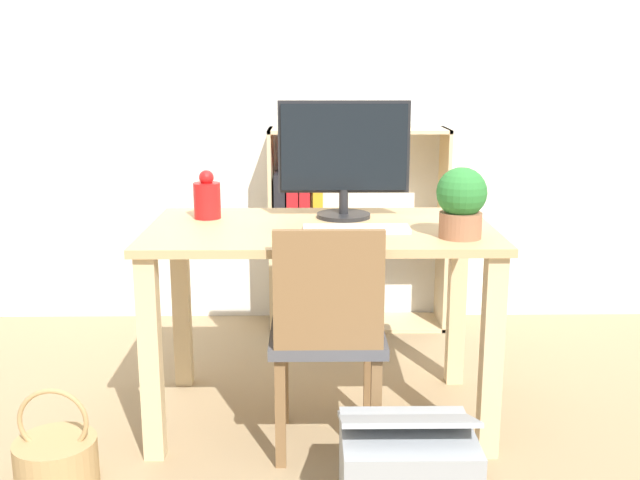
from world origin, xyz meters
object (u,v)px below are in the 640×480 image
object	(u,v)px
bookshelf	(321,235)
storage_box	(407,470)
keyboard	(356,229)
potted_plant	(461,201)
vase	(207,198)
basket	(56,460)
monitor	(344,153)
chair	(328,330)

from	to	relation	value
bookshelf	storage_box	world-z (taller)	bookshelf
keyboard	potted_plant	distance (m)	0.39
keyboard	bookshelf	world-z (taller)	bookshelf
bookshelf	storage_box	size ratio (longest dim) A/B	2.53
storage_box	keyboard	bearing A→B (deg)	102.31
vase	basket	size ratio (longest dim) A/B	0.56
monitor	chair	xyz separation A→B (m)	(-0.07, -0.45, -0.56)
chair	bookshelf	world-z (taller)	bookshelf
bookshelf	vase	bearing A→B (deg)	-116.74
potted_plant	chair	distance (m)	0.64
monitor	vase	world-z (taller)	monitor
keyboard	basket	world-z (taller)	keyboard
monitor	storage_box	distance (m)	1.21
keyboard	storage_box	bearing A→B (deg)	-77.69
chair	vase	bearing A→B (deg)	129.48
potted_plant	basket	distance (m)	1.60
keyboard	potted_plant	xyz separation A→B (m)	(0.35, -0.11, 0.12)
basket	storage_box	bearing A→B (deg)	-8.79
monitor	keyboard	size ratio (longest dim) A/B	1.33
monitor	potted_plant	size ratio (longest dim) A/B	2.07
potted_plant	monitor	bearing A→B (deg)	137.23
chair	basket	distance (m)	0.99
potted_plant	storage_box	distance (m)	0.91
keyboard	chair	world-z (taller)	chair
chair	storage_box	xyz separation A→B (m)	(0.23, -0.38, -0.31)
potted_plant	basket	world-z (taller)	potted_plant
keyboard	basket	xyz separation A→B (m)	(-1.00, -0.40, -0.68)
storage_box	chair	bearing A→B (deg)	121.44
monitor	bookshelf	bearing A→B (deg)	94.94
keyboard	basket	distance (m)	1.27
basket	storage_box	size ratio (longest dim) A/B	0.83
bookshelf	basket	distance (m)	1.83
chair	basket	size ratio (longest dim) A/B	2.47
monitor	basket	size ratio (longest dim) A/B	1.50
keyboard	vase	world-z (taller)	vase
chair	bookshelf	bearing A→B (deg)	83.30
vase	storage_box	distance (m)	1.28
monitor	basket	distance (m)	1.49
potted_plant	storage_box	world-z (taller)	potted_plant
vase	basket	bearing A→B (deg)	-123.76
monitor	storage_box	size ratio (longest dim) A/B	1.24
keyboard	basket	size ratio (longest dim) A/B	1.13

